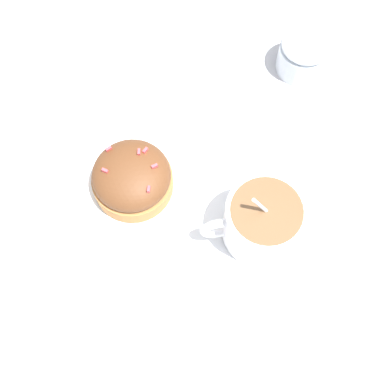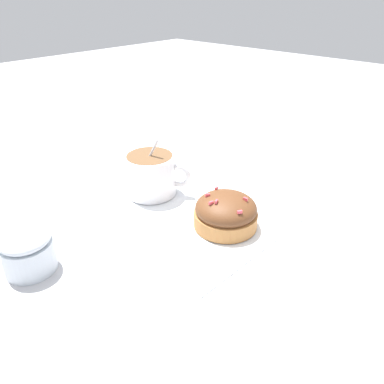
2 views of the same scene
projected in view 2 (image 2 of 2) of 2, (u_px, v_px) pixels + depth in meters
The scene contains 5 objects.
ground_plane at pixel (189, 207), 0.62m from camera, with size 3.00×3.00×0.00m, color #B2B2B7.
paper_napkin at pixel (189, 206), 0.62m from camera, with size 0.32×0.28×0.00m.
coffee_cup at pixel (151, 173), 0.64m from camera, with size 0.10×0.09×0.10m.
frosted_pastry at pixel (226, 212), 0.55m from camera, with size 0.10×0.10×0.05m.
sugar_bowl at pixel (27, 250), 0.47m from camera, with size 0.06×0.06×0.06m.
Camera 2 is at (0.36, -0.38, 0.32)m, focal length 35.00 mm.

